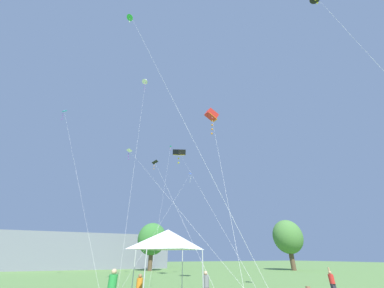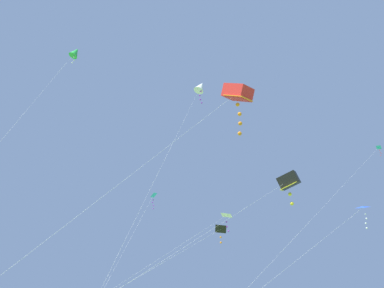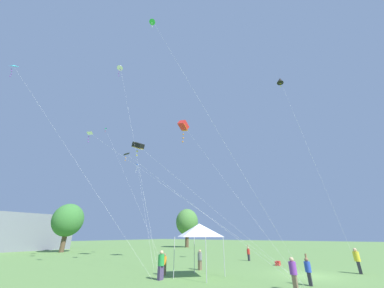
{
  "view_description": "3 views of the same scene",
  "coord_description": "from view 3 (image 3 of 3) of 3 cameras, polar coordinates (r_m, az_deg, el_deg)",
  "views": [
    {
      "loc": [
        -8.93,
        -5.45,
        2.41
      ],
      "look_at": [
        -0.23,
        15.1,
        14.14
      ],
      "focal_mm": 20.0,
      "sensor_mm": 36.0,
      "label": 1
    },
    {
      "loc": [
        10.92,
        -2.55,
        2.78
      ],
      "look_at": [
        -0.15,
        11.04,
        13.81
      ],
      "focal_mm": 40.0,
      "sensor_mm": 36.0,
      "label": 2
    },
    {
      "loc": [
        -20.62,
        -3.2,
        2.86
      ],
      "look_at": [
        -0.74,
        10.07,
        13.03
      ],
      "focal_mm": 20.0,
      "sensor_mm": 36.0,
      "label": 3
    }
  ],
  "objects": [
    {
      "name": "kite_black_delta_7",
      "position": [
        28.76,
        -16.95,
        -2.71
      ],
      "size": [
        1.88,
        19.34,
        12.77
      ],
      "color": "silver",
      "rests_on": "ground"
    },
    {
      "name": "cooler_box",
      "position": [
        26.34,
        21.9,
        -27.41
      ],
      "size": [
        0.66,
        0.41,
        0.39
      ],
      "primitive_type": "cube",
      "color": "red",
      "rests_on": "ground"
    },
    {
      "name": "kite_white_diamond_5",
      "position": [
        35.33,
        -18.58,
        18.94
      ],
      "size": [
        1.93,
        11.56,
        26.48
      ],
      "color": "silver",
      "rests_on": "ground"
    },
    {
      "name": "festival_tent",
      "position": [
        18.02,
        1.94,
        -21.99
      ],
      "size": [
        3.02,
        3.02,
        3.68
      ],
      "color": "#B7B7BC",
      "rests_on": "ground"
    },
    {
      "name": "kite_black_box_3",
      "position": [
        34.07,
        -14.15,
        -0.47
      ],
      "size": [
        4.96,
        21.94,
        16.38
      ],
      "color": "silver",
      "rests_on": "ground"
    },
    {
      "name": "kite_green_diamond_1",
      "position": [
        27.27,
        -10.41,
        29.48
      ],
      "size": [
        6.0,
        10.56,
        24.91
      ],
      "color": "silver",
      "rests_on": "ground"
    },
    {
      "name": "person_orange_shirt",
      "position": [
        19.24,
        -7.44,
        -29.0
      ],
      "size": [
        0.35,
        0.35,
        1.5
      ],
      "rotation": [
        0.0,
        0.0,
        5.97
      ],
      "color": "brown",
      "rests_on": "ground"
    },
    {
      "name": "kite_blue_delta_9",
      "position": [
        37.69,
        -14.41,
        -5.6
      ],
      "size": [
        11.44,
        16.03,
        14.21
      ],
      "color": "silver",
      "rests_on": "ground"
    },
    {
      "name": "kite_cyan_delta_0",
      "position": [
        33.03,
        -39.72,
        15.26
      ],
      "size": [
        8.79,
        16.47,
        21.1
      ],
      "color": "silver",
      "rests_on": "ground"
    },
    {
      "name": "kite_black_diamond_6",
      "position": [
        30.85,
        22.44,
        15.35
      ],
      "size": [
        1.25,
        3.65,
        21.72
      ],
      "color": "silver",
      "rests_on": "ground"
    },
    {
      "name": "ground_plane",
      "position": [
        21.06,
        28.34,
        -28.47
      ],
      "size": [
        220.0,
        220.0,
        0.0
      ],
      "primitive_type": "plane",
      "color": "#5B8442"
    },
    {
      "name": "kite_red_box_4",
      "position": [
        30.96,
        -2.31,
        4.89
      ],
      "size": [
        7.69,
        14.47,
        18.19
      ],
      "color": "silver",
      "rests_on": "ground"
    },
    {
      "name": "tree_near_right",
      "position": [
        48.16,
        -30.16,
        -17.14
      ],
      "size": [
        5.51,
        4.96,
        8.32
      ],
      "color": "brown",
      "rests_on": "ground"
    },
    {
      "name": "person_blue_shirt",
      "position": [
        17.08,
        28.57,
        -27.38
      ],
      "size": [
        0.36,
        0.36,
        1.75
      ],
      "rotation": [
        0.0,
        0.0,
        6.12
      ],
      "color": "#282833",
      "rests_on": "ground"
    },
    {
      "name": "kite_white_delta_8",
      "position": [
        32.19,
        -25.35,
        2.41
      ],
      "size": [
        3.18,
        23.99,
        15.86
      ],
      "color": "silver",
      "rests_on": "ground"
    },
    {
      "name": "person_green_shirt",
      "position": [
        17.32,
        -8.26,
        -29.05
      ],
      "size": [
        0.43,
        0.43,
        1.83
      ],
      "rotation": [
        0.0,
        0.0,
        4.86
      ],
      "color": "#473860",
      "rests_on": "ground"
    },
    {
      "name": "person_red_shirt",
      "position": [
        29.74,
        14.82,
        -26.31
      ],
      "size": [
        0.35,
        0.35,
        1.69
      ],
      "rotation": [
        0.0,
        0.0,
        1.64
      ],
      "color": "#282833",
      "rests_on": "ground"
    },
    {
      "name": "kite_cyan_delta_2",
      "position": [
        47.02,
        -21.68,
        2.8
      ],
      "size": [
        8.76,
        25.8,
        23.95
      ],
      "color": "silver",
      "rests_on": "ground"
    },
    {
      "name": "person_grey_shirt",
      "position": [
        21.73,
        2.11,
        -28.28
      ],
      "size": [
        0.38,
        0.38,
        1.62
      ],
      "rotation": [
        0.0,
        0.0,
        5.63
      ],
      "color": "brown",
      "rests_on": "ground"
    },
    {
      "name": "tree_far_right",
      "position": [
        58.58,
        -1.32,
        -20.08
      ],
      "size": [
        6.04,
        5.44,
        9.12
      ],
      "color": "brown",
      "rests_on": "ground"
    },
    {
      "name": "person_yellow_shirt",
      "position": [
        23.84,
        37.77,
        -23.2
      ],
      "size": [
        0.44,
        0.44,
        1.85
      ],
      "rotation": [
        0.0,
        0.0,
        5.81
      ],
      "color": "#282833",
      "rests_on": "ground"
    },
    {
      "name": "person_purple_shirt",
      "position": [
        15.26,
        25.43,
        -28.51
      ],
      "size": [
        0.39,
        0.39,
        1.67
      ],
      "rotation": [
        0.0,
        0.0,
        4.0
      ],
      "color": "brown",
      "rests_on": "ground"
    }
  ]
}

